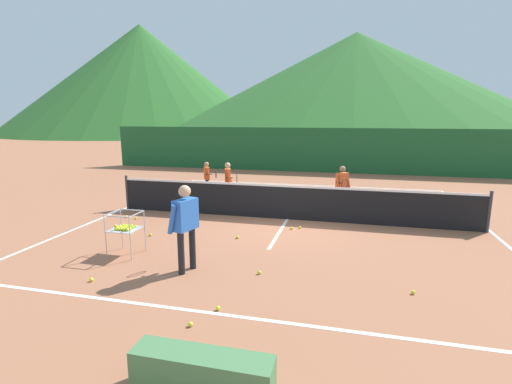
{
  "coord_description": "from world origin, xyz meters",
  "views": [
    {
      "loc": [
        1.61,
        -10.14,
        2.85
      ],
      "look_at": [
        -0.76,
        -0.61,
        0.86
      ],
      "focal_mm": 26.49,
      "sensor_mm": 36.0,
      "label": 1
    }
  ],
  "objects_px": {
    "tennis_ball_8": "(136,218)",
    "tennis_ball_10": "(292,228)",
    "tennis_ball_5": "(191,324)",
    "student_1": "(228,178)",
    "tennis_ball_9": "(300,227)",
    "courtside_bench": "(202,374)",
    "tennis_ball_0": "(413,292)",
    "ball_cart": "(125,228)",
    "tennis_ball_6": "(259,272)",
    "tennis_ball_2": "(127,217)",
    "tennis_net": "(288,202)",
    "student_0": "(207,175)",
    "student_2": "(342,183)",
    "tennis_ball_11": "(218,308)",
    "instructor": "(186,220)",
    "tennis_ball_3": "(238,237)",
    "tennis_ball_7": "(151,235)",
    "tennis_ball_1": "(91,280)"
  },
  "relations": [
    {
      "from": "tennis_ball_8",
      "to": "tennis_ball_10",
      "type": "height_order",
      "value": "same"
    },
    {
      "from": "tennis_ball_5",
      "to": "tennis_ball_10",
      "type": "distance_m",
      "value": 4.88
    },
    {
      "from": "student_1",
      "to": "tennis_ball_9",
      "type": "bearing_deg",
      "value": -41.76
    },
    {
      "from": "courtside_bench",
      "to": "tennis_ball_0",
      "type": "bearing_deg",
      "value": 49.68
    },
    {
      "from": "student_1",
      "to": "ball_cart",
      "type": "distance_m",
      "value": 5.19
    },
    {
      "from": "tennis_ball_5",
      "to": "tennis_ball_6",
      "type": "bearing_deg",
      "value": 75.21
    },
    {
      "from": "tennis_ball_2",
      "to": "tennis_ball_6",
      "type": "distance_m",
      "value": 5.41
    },
    {
      "from": "tennis_net",
      "to": "student_0",
      "type": "bearing_deg",
      "value": 142.93
    },
    {
      "from": "ball_cart",
      "to": "tennis_ball_8",
      "type": "bearing_deg",
      "value": 117.62
    },
    {
      "from": "student_2",
      "to": "tennis_ball_11",
      "type": "bearing_deg",
      "value": -103.23
    },
    {
      "from": "tennis_ball_8",
      "to": "instructor",
      "type": "bearing_deg",
      "value": -45.83
    },
    {
      "from": "tennis_ball_9",
      "to": "tennis_ball_3",
      "type": "bearing_deg",
      "value": -138.93
    },
    {
      "from": "ball_cart",
      "to": "tennis_ball_7",
      "type": "xyz_separation_m",
      "value": [
        -0.14,
        1.22,
        -0.55
      ]
    },
    {
      "from": "student_2",
      "to": "tennis_ball_7",
      "type": "height_order",
      "value": "student_2"
    },
    {
      "from": "tennis_net",
      "to": "tennis_ball_0",
      "type": "height_order",
      "value": "tennis_net"
    },
    {
      "from": "tennis_ball_1",
      "to": "courtside_bench",
      "type": "height_order",
      "value": "courtside_bench"
    },
    {
      "from": "tennis_net",
      "to": "tennis_ball_10",
      "type": "relative_size",
      "value": 148.99
    },
    {
      "from": "tennis_net",
      "to": "tennis_ball_5",
      "type": "distance_m",
      "value": 5.8
    },
    {
      "from": "student_0",
      "to": "student_1",
      "type": "relative_size",
      "value": 0.91
    },
    {
      "from": "student_1",
      "to": "ball_cart",
      "type": "xyz_separation_m",
      "value": [
        -0.56,
        -5.16,
        -0.23
      ]
    },
    {
      "from": "tennis_ball_5",
      "to": "tennis_ball_0",
      "type": "bearing_deg",
      "value": 29.51
    },
    {
      "from": "tennis_ball_10",
      "to": "instructor",
      "type": "bearing_deg",
      "value": -116.05
    },
    {
      "from": "tennis_ball_6",
      "to": "tennis_ball_10",
      "type": "relative_size",
      "value": 1.0
    },
    {
      "from": "tennis_ball_8",
      "to": "tennis_ball_9",
      "type": "xyz_separation_m",
      "value": [
        4.59,
        0.24,
        0.0
      ]
    },
    {
      "from": "tennis_net",
      "to": "tennis_ball_8",
      "type": "height_order",
      "value": "tennis_net"
    },
    {
      "from": "tennis_ball_10",
      "to": "student_0",
      "type": "bearing_deg",
      "value": 136.26
    },
    {
      "from": "student_2",
      "to": "tennis_ball_5",
      "type": "relative_size",
      "value": 19.79
    },
    {
      "from": "instructor",
      "to": "tennis_ball_0",
      "type": "height_order",
      "value": "instructor"
    },
    {
      "from": "tennis_net",
      "to": "student_0",
      "type": "relative_size",
      "value": 8.26
    },
    {
      "from": "ball_cart",
      "to": "tennis_ball_0",
      "type": "bearing_deg",
      "value": -4.96
    },
    {
      "from": "tennis_ball_1",
      "to": "tennis_ball_10",
      "type": "distance_m",
      "value": 4.9
    },
    {
      "from": "tennis_ball_11",
      "to": "courtside_bench",
      "type": "bearing_deg",
      "value": -75.63
    },
    {
      "from": "student_2",
      "to": "tennis_ball_2",
      "type": "xyz_separation_m",
      "value": [
        -5.9,
        -2.56,
        -0.78
      ]
    },
    {
      "from": "tennis_ball_3",
      "to": "tennis_ball_7",
      "type": "relative_size",
      "value": 1.0
    },
    {
      "from": "tennis_net",
      "to": "student_1",
      "type": "distance_m",
      "value": 2.82
    },
    {
      "from": "tennis_ball_0",
      "to": "tennis_ball_10",
      "type": "height_order",
      "value": "same"
    },
    {
      "from": "instructor",
      "to": "tennis_ball_6",
      "type": "relative_size",
      "value": 24.02
    },
    {
      "from": "student_1",
      "to": "ball_cart",
      "type": "relative_size",
      "value": 1.49
    },
    {
      "from": "tennis_ball_7",
      "to": "tennis_ball_0",
      "type": "bearing_deg",
      "value": -16.68
    },
    {
      "from": "tennis_net",
      "to": "tennis_ball_10",
      "type": "height_order",
      "value": "tennis_net"
    },
    {
      "from": "student_2",
      "to": "tennis_ball_6",
      "type": "height_order",
      "value": "student_2"
    },
    {
      "from": "tennis_ball_5",
      "to": "tennis_ball_11",
      "type": "relative_size",
      "value": 1.0
    },
    {
      "from": "instructor",
      "to": "student_0",
      "type": "xyz_separation_m",
      "value": [
        -2.13,
        6.55,
        -0.24
      ]
    },
    {
      "from": "tennis_ball_11",
      "to": "courtside_bench",
      "type": "distance_m",
      "value": 1.73
    },
    {
      "from": "student_1",
      "to": "tennis_ball_5",
      "type": "relative_size",
      "value": 19.75
    },
    {
      "from": "tennis_ball_5",
      "to": "instructor",
      "type": "bearing_deg",
      "value": 115.34
    },
    {
      "from": "instructor",
      "to": "courtside_bench",
      "type": "distance_m",
      "value": 3.36
    },
    {
      "from": "student_1",
      "to": "tennis_ball_2",
      "type": "xyz_separation_m",
      "value": [
        -2.2,
        -2.59,
        -0.77
      ]
    },
    {
      "from": "instructor",
      "to": "tennis_ball_3",
      "type": "bearing_deg",
      "value": 79.88
    },
    {
      "from": "tennis_ball_1",
      "to": "tennis_ball_10",
      "type": "height_order",
      "value": "same"
    }
  ]
}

